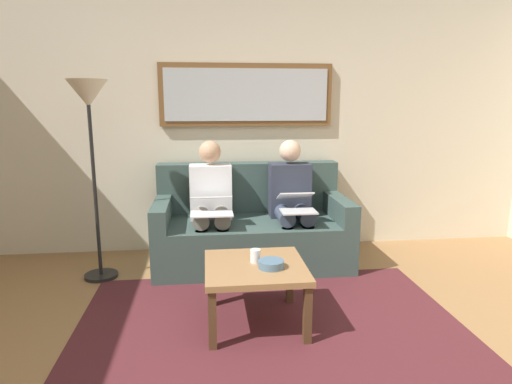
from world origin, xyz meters
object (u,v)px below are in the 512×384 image
at_px(laptop_silver, 297,202).
at_px(person_right, 211,201).
at_px(cup, 255,256).
at_px(laptop_white, 211,204).
at_px(couch, 251,228).
at_px(bowl, 270,264).
at_px(person_left, 291,199).
at_px(standing_lamp, 89,116).
at_px(framed_mirror, 247,95).
at_px(coffee_table, 255,273).

xyz_separation_m(laptop_silver, person_right, (0.74, -0.24, -0.02)).
distance_m(cup, person_right, 1.15).
bearing_deg(laptop_white, couch, -139.80).
bearing_deg(bowl, laptop_white, -69.48).
xyz_separation_m(person_left, person_right, (0.74, 0.00, 0.00)).
relative_size(cup, standing_lamp, 0.05).
bearing_deg(bowl, cup, -52.55).
xyz_separation_m(framed_mirror, cup, (0.09, 1.56, -1.08)).
distance_m(couch, bowl, 1.29).
bearing_deg(person_left, bowl, 72.92).
distance_m(framed_mirror, laptop_white, 1.22).
bearing_deg(standing_lamp, person_right, -168.29).
xyz_separation_m(framed_mirror, bowl, (0.00, 1.67, -1.10)).
xyz_separation_m(bowl, laptop_silver, (-0.37, -0.98, 0.18)).
height_order(framed_mirror, person_left, framed_mirror).
bearing_deg(person_right, laptop_silver, 162.33).
distance_m(bowl, person_left, 1.28).
xyz_separation_m(couch, person_left, (-0.37, 0.07, 0.30)).
xyz_separation_m(coffee_table, person_left, (-0.47, -1.15, 0.24)).
xyz_separation_m(cup, laptop_white, (0.28, -0.86, 0.16)).
xyz_separation_m(coffee_table, laptop_silver, (-0.47, -0.91, 0.26)).
bearing_deg(laptop_silver, person_right, -17.67).
height_order(couch, standing_lamp, standing_lamp).
relative_size(bowl, standing_lamp, 0.10).
bearing_deg(person_left, person_right, 0.00).
relative_size(couch, laptop_silver, 4.88).
distance_m(cup, standing_lamp, 1.78).
xyz_separation_m(couch, cup, (0.09, 1.17, 0.15)).
bearing_deg(standing_lamp, person_left, -173.32).
relative_size(laptop_silver, standing_lamp, 0.22).
relative_size(couch, cup, 19.53).
bearing_deg(bowl, standing_lamp, -37.59).
relative_size(framed_mirror, person_right, 1.48).
bearing_deg(coffee_table, laptop_silver, -117.05).
bearing_deg(couch, cup, 85.58).
height_order(coffee_table, bowl, bowl).
xyz_separation_m(cup, standing_lamp, (1.24, -0.91, 0.90)).
distance_m(couch, coffee_table, 1.22).
distance_m(bowl, laptop_silver, 1.07).
xyz_separation_m(bowl, person_right, (0.36, -1.22, 0.16)).
height_order(laptop_white, standing_lamp, standing_lamp).
bearing_deg(laptop_white, bowl, 110.52).
xyz_separation_m(bowl, laptop_white, (0.36, -0.97, 0.18)).
height_order(framed_mirror, cup, framed_mirror).
bearing_deg(person_left, laptop_white, 18.29).
height_order(laptop_silver, standing_lamp, standing_lamp).
height_order(bowl, person_left, person_left).
bearing_deg(framed_mirror, bowl, 89.83).
relative_size(couch, bowl, 10.36).
distance_m(person_left, standing_lamp, 1.87).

